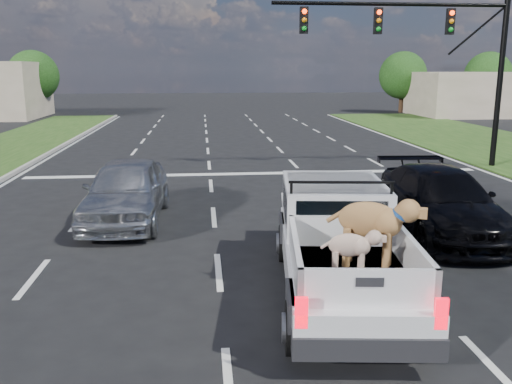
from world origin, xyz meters
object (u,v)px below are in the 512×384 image
(pickup_truck, at_px, (341,241))
(black_coupe, at_px, (441,201))
(silver_sedan, at_px, (126,190))
(traffic_signal, at_px, (443,46))

(pickup_truck, distance_m, black_coupe, 4.72)
(pickup_truck, xyz_separation_m, silver_sedan, (-4.34, 5.11, -0.14))
(pickup_truck, bearing_deg, traffic_signal, 66.32)
(black_coupe, bearing_deg, silver_sedan, 170.49)
(traffic_signal, bearing_deg, pickup_truck, -120.34)
(traffic_signal, xyz_separation_m, black_coupe, (-3.54, -8.36, -3.97))
(pickup_truck, bearing_deg, silver_sedan, 137.00)
(pickup_truck, height_order, black_coupe, pickup_truck)
(pickup_truck, xyz_separation_m, black_coupe, (3.32, 3.36, -0.19))
(pickup_truck, distance_m, silver_sedan, 6.70)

